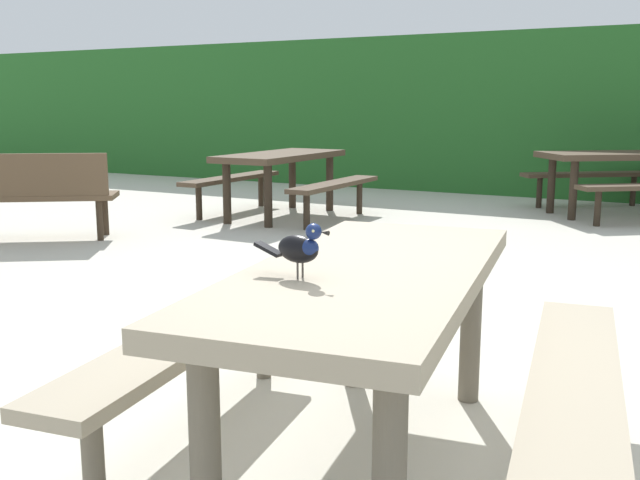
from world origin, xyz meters
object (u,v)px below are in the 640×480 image
(picnic_table_far_centre, at_px, (281,169))
(park_bench_side, at_px, (39,190))
(picnic_table_foreground, at_px, (367,316))
(bird_grackle, at_px, (301,247))
(picnic_table_mid_left, at_px, (619,168))

(picnic_table_far_centre, height_order, park_bench_side, park_bench_side)
(picnic_table_far_centre, distance_m, park_bench_side, 2.68)
(picnic_table_foreground, xyz_separation_m, bird_grackle, (-0.11, -0.28, 0.29))
(bird_grackle, height_order, picnic_table_far_centre, bird_grackle)
(park_bench_side, bearing_deg, picnic_table_far_centre, 61.44)
(picnic_table_mid_left, distance_m, park_bench_side, 6.39)
(picnic_table_mid_left, xyz_separation_m, park_bench_side, (-4.72, -4.31, -0.07))
(bird_grackle, relative_size, park_bench_side, 0.20)
(bird_grackle, distance_m, picnic_table_mid_left, 7.14)
(bird_grackle, bearing_deg, park_bench_side, 147.70)
(bird_grackle, distance_m, picnic_table_far_centre, 6.07)
(picnic_table_mid_left, bearing_deg, picnic_table_foreground, -91.23)
(park_bench_side, bearing_deg, bird_grackle, -32.30)
(picnic_table_mid_left, relative_size, park_bench_side, 1.69)
(picnic_table_foreground, relative_size, bird_grackle, 6.71)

